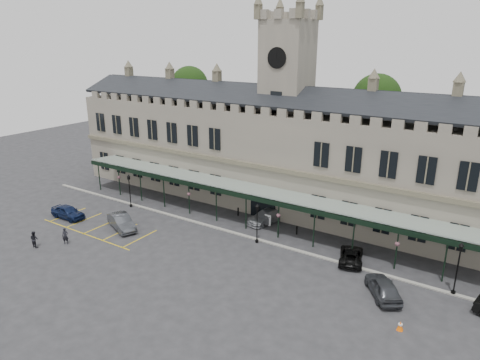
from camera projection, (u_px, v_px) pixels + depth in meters
The scene contains 22 objects.
ground at pixel (206, 255), 41.50m from camera, with size 140.00×140.00×0.00m, color #28282B.
station_building at pixel (284, 155), 52.19m from camera, with size 60.00×10.36×17.30m.
clock_tower at pixel (286, 100), 50.19m from camera, with size 5.60×5.60×24.80m.
canopy at pixel (247, 208), 46.71m from camera, with size 50.00×4.10×4.30m.
kerb at pixel (237, 234), 45.87m from camera, with size 60.00×0.40×0.12m, color gray.
parking_markings at pixel (98, 228), 47.55m from camera, with size 16.00×6.00×0.01m, color gold, non-canonical shape.
tree_behind_left at pixel (190, 86), 68.84m from camera, with size 6.00×6.00×16.00m.
tree_behind_mid at pixel (376, 99), 53.33m from camera, with size 6.00×6.00×16.00m.
lamp_post_left at pixel (129, 188), 52.71m from camera, with size 0.40×0.40×4.24m.
lamp_post_mid at pixel (257, 220), 43.26m from camera, with size 0.40×0.40×4.27m.
lamp_post_right at pixel (458, 264), 34.14m from camera, with size 0.45×0.45×4.72m.
traffic_cone at pixel (400, 326), 30.60m from camera, with size 0.46×0.46×0.73m.
sign_board at pixel (268, 220), 47.86m from camera, with size 0.76×0.10×1.31m.
bollard_left at pixel (238, 212), 50.64m from camera, with size 0.18×0.18×0.98m, color black.
bollard_right at pixel (297, 230), 45.72m from camera, with size 0.17×0.17×0.95m, color black.
car_left_a at pixel (68, 212), 49.86m from camera, with size 1.81×4.51×1.54m, color #0C1737.
car_left_b at pixel (122, 222), 47.00m from camera, with size 1.72×4.94×1.63m, color #323439.
car_taxi at pixel (266, 216), 48.73m from camera, with size 2.07×5.10×1.48m, color #A1A3A9.
car_van at pixel (351, 255), 40.10m from camera, with size 2.09×4.53×1.26m, color black.
car_right_a at pixel (383, 287), 34.57m from camera, with size 1.89×4.69×1.60m, color #323439.
person_a at pixel (65, 236), 43.47m from camera, with size 0.63×0.42×1.74m, color black.
person_b at pixel (34, 239), 42.82m from camera, with size 0.83×0.65×1.70m, color black.
Camera 1 is at (22.97, -29.44, 19.79)m, focal length 32.00 mm.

